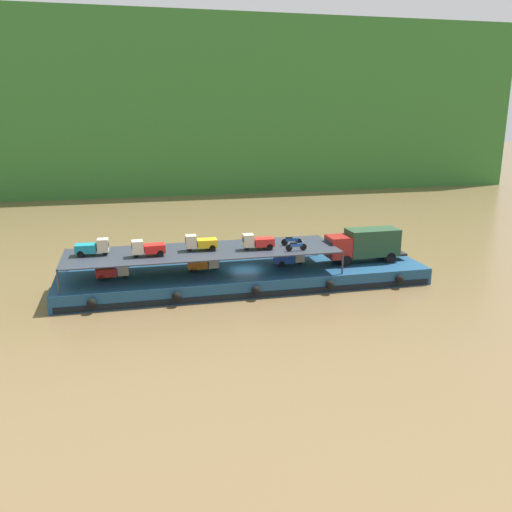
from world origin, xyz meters
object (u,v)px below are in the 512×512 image
object	(u,v)px
mini_truck_lower_stern	(113,271)
mini_truck_upper_fore	(201,243)
mini_truck_upper_stern	(93,247)
mini_truck_lower_mid	(290,258)
mini_truck_upper_mid	(148,248)
cargo_barge	(246,278)
mini_truck_lower_aft	(204,263)
mini_truck_upper_bow	(258,242)
motorcycle_upper_port	(296,246)
covered_lorry	(364,244)
motorcycle_upper_centre	(291,241)

from	to	relation	value
mini_truck_lower_stern	mini_truck_upper_fore	size ratio (longest dim) A/B	1.00
mini_truck_upper_stern	mini_truck_lower_mid	bearing A→B (deg)	-0.03
mini_truck_upper_fore	mini_truck_upper_mid	bearing A→B (deg)	-169.22
cargo_barge	mini_truck_lower_aft	distance (m)	4.00
mini_truck_upper_bow	motorcycle_upper_port	bearing A→B (deg)	-22.94
cargo_barge	mini_truck_upper_mid	world-z (taller)	mini_truck_upper_mid
covered_lorry	mini_truck_lower_aft	xyz separation A→B (m)	(-15.07, 0.59, -1.00)
mini_truck_upper_stern	mini_truck_upper_bow	bearing A→B (deg)	-5.17
motorcycle_upper_port	mini_truck_upper_stern	bearing A→B (deg)	171.41
mini_truck_upper_stern	mini_truck_upper_mid	bearing A→B (deg)	-16.76
mini_truck_lower_stern	mini_truck_lower_mid	world-z (taller)	same
mini_truck_upper_fore	motorcycle_upper_port	xyz separation A→B (m)	(8.01, -2.09, -0.26)
motorcycle_upper_port	mini_truck_lower_stern	bearing A→B (deg)	172.39
mini_truck_lower_mid	motorcycle_upper_port	xyz separation A→B (m)	(-0.26, -2.57, 1.74)
cargo_barge	mini_truck_upper_stern	world-z (taller)	mini_truck_upper_stern
mini_truck_lower_aft	mini_truck_upper_bow	world-z (taller)	mini_truck_upper_bow
mini_truck_lower_mid	motorcycle_upper_port	distance (m)	3.11
mini_truck_upper_fore	mini_truck_upper_bow	xyz separation A→B (m)	(4.91, -0.78, 0.00)
mini_truck_upper_mid	motorcycle_upper_port	bearing A→B (deg)	-5.57
motorcycle_upper_port	mini_truck_lower_aft	bearing A→B (deg)	161.48
covered_lorry	mini_truck_lower_stern	world-z (taller)	covered_lorry
cargo_barge	motorcycle_upper_port	xyz separation A→B (m)	(4.04, -1.96, 3.18)
cargo_barge	mini_truck_lower_mid	xyz separation A→B (m)	(4.30, 0.60, 1.44)
cargo_barge	mini_truck_upper_mid	xyz separation A→B (m)	(-8.53, -0.74, 3.44)
covered_lorry	mini_truck_lower_stern	size ratio (longest dim) A/B	2.83
cargo_barge	mini_truck_lower_aft	size ratio (longest dim) A/B	11.76
cargo_barge	mini_truck_upper_stern	size ratio (longest dim) A/B	11.75
mini_truck_lower_mid	mini_truck_lower_aft	bearing A→B (deg)	179.87
covered_lorry	motorcycle_upper_centre	xyz separation A→B (m)	(-7.15, 0.00, 0.74)
mini_truck_upper_stern	mini_truck_upper_bow	world-z (taller)	same
cargo_barge	mini_truck_upper_stern	xyz separation A→B (m)	(-13.01, 0.61, 3.44)
mini_truck_lower_aft	motorcycle_upper_port	bearing A→B (deg)	-18.52
covered_lorry	motorcycle_upper_centre	world-z (taller)	covered_lorry
motorcycle_upper_centre	mini_truck_upper_mid	bearing A→B (deg)	-176.55
mini_truck_lower_mid	mini_truck_upper_mid	size ratio (longest dim) A/B	1.00
mini_truck_upper_bow	motorcycle_upper_centre	size ratio (longest dim) A/B	1.46
mini_truck_lower_aft	mini_truck_upper_stern	bearing A→B (deg)	-179.94
mini_truck_upper_bow	motorcycle_upper_centre	bearing A→B (deg)	11.67
cargo_barge	mini_truck_upper_fore	world-z (taller)	mini_truck_upper_fore
mini_truck_lower_stern	mini_truck_upper_mid	size ratio (longest dim) A/B	1.00
cargo_barge	mini_truck_upper_fore	bearing A→B (deg)	178.12
covered_lorry	motorcycle_upper_centre	distance (m)	7.19
mini_truck_lower_aft	mini_truck_upper_fore	size ratio (longest dim) A/B	1.00
mini_truck_upper_stern	motorcycle_upper_port	xyz separation A→B (m)	(17.05, -2.57, -0.26)
motorcycle_upper_port	motorcycle_upper_centre	world-z (taller)	same
cargo_barge	mini_truck_upper_bow	xyz separation A→B (m)	(0.94, -0.65, 3.44)
motorcycle_upper_port	mini_truck_upper_fore	bearing A→B (deg)	165.36
mini_truck_lower_aft	mini_truck_lower_stern	bearing A→B (deg)	-176.31
mini_truck_lower_mid	covered_lorry	bearing A→B (deg)	-4.63
mini_truck_lower_mid	motorcycle_upper_centre	xyz separation A→B (m)	(-0.05, -0.57, 1.74)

